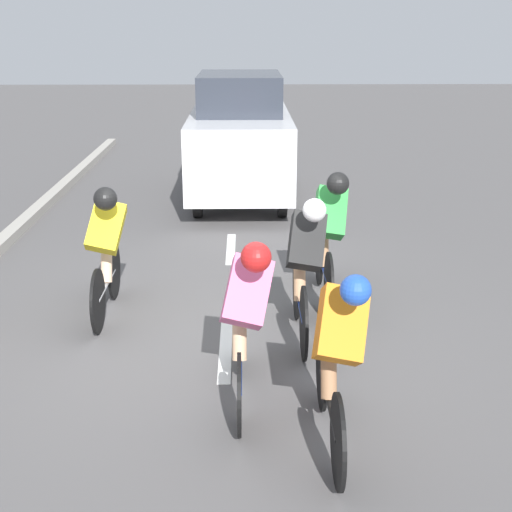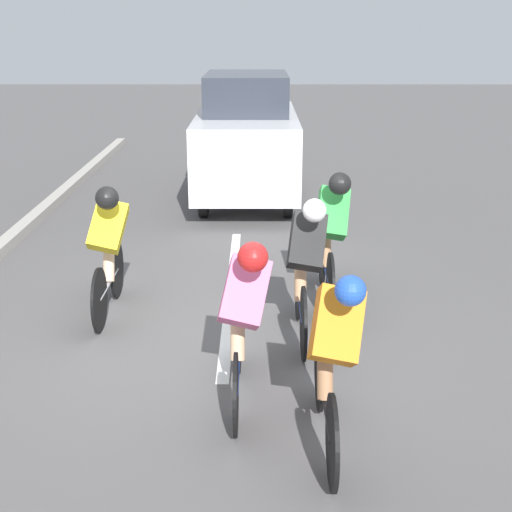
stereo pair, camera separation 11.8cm
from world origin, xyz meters
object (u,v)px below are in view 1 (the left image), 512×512
at_px(cyclist_orange, 337,355).
at_px(cyclist_yellow, 106,247).
at_px(cyclist_pink, 245,316).
at_px(cyclist_black, 304,265).
at_px(cyclist_green, 328,233).
at_px(support_car, 240,138).

height_order(cyclist_orange, cyclist_yellow, cyclist_yellow).
height_order(cyclist_pink, cyclist_yellow, cyclist_pink).
distance_m(cyclist_black, cyclist_green, 1.05).
height_order(cyclist_pink, cyclist_black, cyclist_black).
relative_size(cyclist_pink, cyclist_green, 0.96).
distance_m(cyclist_yellow, support_car, 5.50).
bearing_deg(support_car, cyclist_yellow, 75.51).
xyz_separation_m(cyclist_orange, cyclist_yellow, (2.09, -2.50, 0.03)).
relative_size(cyclist_pink, support_car, 0.43).
bearing_deg(cyclist_pink, support_car, -89.45).
bearing_deg(cyclist_green, support_car, -78.70).
bearing_deg(cyclist_black, cyclist_pink, 65.29).
xyz_separation_m(cyclist_yellow, support_car, (-1.37, -5.32, 0.29)).
relative_size(cyclist_black, cyclist_yellow, 1.04).
bearing_deg(cyclist_orange, cyclist_black, -87.58).
distance_m(cyclist_green, support_car, 5.04).
xyz_separation_m(cyclist_black, support_car, (0.64, -5.93, 0.30)).
relative_size(cyclist_orange, support_car, 0.44).
bearing_deg(cyclist_pink, cyclist_yellow, -52.15).
xyz_separation_m(cyclist_orange, support_car, (0.72, -7.82, 0.32)).
bearing_deg(cyclist_green, cyclist_pink, 67.72).
distance_m(cyclist_orange, cyclist_black, 1.89).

